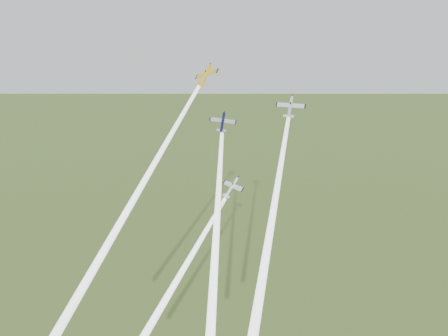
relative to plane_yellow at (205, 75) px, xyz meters
The scene contains 8 objects.
plane_yellow is the anchor object (origin of this frame).
smoke_trail_yellow 40.93m from the plane_yellow, 108.88° to the right, with size 2.43×2.43×75.47m, color white, non-canonical shape.
plane_navy 14.58m from the plane_yellow, 38.01° to the right, with size 6.65×6.60×1.04m, color black, non-canonical shape.
smoke_trail_navy 48.65m from the plane_yellow, 59.22° to the right, with size 2.43×2.43×63.07m, color white, non-canonical shape.
plane_silver_right 24.10m from the plane_yellow, ahead, with size 7.34×7.28×1.15m, color silver, non-canonical shape.
smoke_trail_silver_right 47.16m from the plane_yellow, 39.28° to the right, with size 2.43×2.43×61.05m, color white, non-canonical shape.
plane_silver_low 29.81m from the plane_yellow, 35.83° to the right, with size 7.24×7.18×1.13m, color silver, non-canonical shape.
smoke_trail_silver_low 57.59m from the plane_yellow, 84.31° to the right, with size 2.43×2.43×57.83m, color white, non-canonical shape.
Camera 1 is at (58.06, -126.05, 127.25)m, focal length 45.00 mm.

